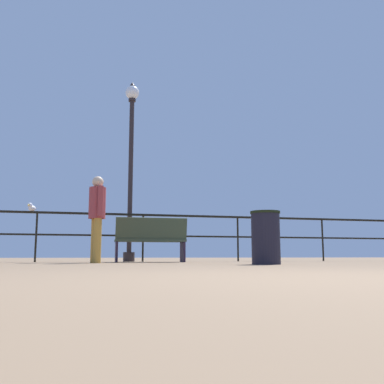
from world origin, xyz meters
name	(u,v)px	position (x,y,z in m)	size (l,w,h in m)	color
ground_plane	(338,279)	(0.00, 0.00, 0.00)	(60.00, 60.00, 0.00)	#866A4E
pier_railing	(143,226)	(0.00, 7.78, 0.83)	(23.57, 0.05, 1.11)	black
bench_near_left	(151,238)	(0.03, 6.87, 0.51)	(1.52, 0.69, 0.93)	#364430
lamppost_center	(131,152)	(-0.29, 8.03, 2.64)	(0.34, 0.34, 4.43)	#2A2223
person_by_bench	(97,213)	(-1.14, 6.12, 0.95)	(0.32, 0.52, 1.65)	#B68534
seagull_on_rail	(32,208)	(-2.48, 7.76, 1.19)	(0.21, 0.36, 0.17)	white
trash_bin	(266,237)	(1.40, 4.07, 0.42)	(0.47, 0.47, 0.84)	black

